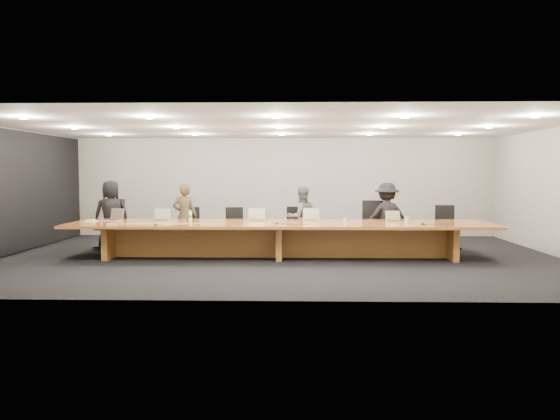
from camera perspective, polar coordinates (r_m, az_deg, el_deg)
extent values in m
plane|color=black|center=(11.80, -0.04, -4.95)|extent=(12.00, 12.00, 0.00)
cube|color=beige|center=(15.66, 0.37, 2.41)|extent=(12.00, 0.02, 2.80)
cube|color=black|center=(13.23, -26.71, 1.56)|extent=(0.08, 7.84, 2.74)
cube|color=brown|center=(11.70, -0.04, -1.47)|extent=(9.00, 1.80, 0.06)
cube|color=brown|center=(11.75, -0.04, -3.29)|extent=(7.65, 0.15, 0.69)
cube|color=brown|center=(12.38, -16.96, -3.09)|extent=(0.12, 1.26, 0.69)
cube|color=brown|center=(11.75, -0.04, -3.29)|extent=(0.12, 1.26, 0.69)
cube|color=brown|center=(12.19, 17.16, -3.20)|extent=(0.12, 1.26, 0.69)
imported|color=black|center=(13.54, -17.21, -0.48)|extent=(0.94, 0.78, 1.64)
imported|color=#3B3420|center=(13.15, -9.92, -0.64)|extent=(0.58, 0.38, 1.57)
imported|color=#525254|center=(12.86, 2.25, -0.84)|extent=(0.88, 0.79, 1.50)
imported|color=black|center=(13.08, 11.09, -0.64)|extent=(1.08, 0.69, 1.59)
cylinder|color=silver|center=(12.04, -9.36, -0.66)|extent=(0.09, 0.09, 0.24)
cylinder|color=brown|center=(12.09, -9.55, -0.99)|extent=(0.08, 0.08, 0.09)
cone|color=silver|center=(11.86, 6.78, -1.06)|extent=(0.10, 0.10, 0.09)
cone|color=silver|center=(12.31, 13.09, -0.93)|extent=(0.10, 0.10, 0.10)
cube|color=white|center=(12.72, -19.10, -1.08)|extent=(0.28, 0.24, 0.02)
cube|color=#56C634|center=(12.71, -19.19, -1.00)|extent=(0.18, 0.12, 0.03)
cube|color=silver|center=(11.72, -17.15, -1.42)|extent=(0.23, 0.19, 0.03)
cone|color=black|center=(11.43, -12.83, -1.48)|extent=(0.14, 0.14, 0.03)
cone|color=black|center=(11.40, -0.30, -1.39)|extent=(0.16, 0.16, 0.03)
cone|color=black|center=(11.66, 14.68, -1.40)|extent=(0.16, 0.16, 0.03)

